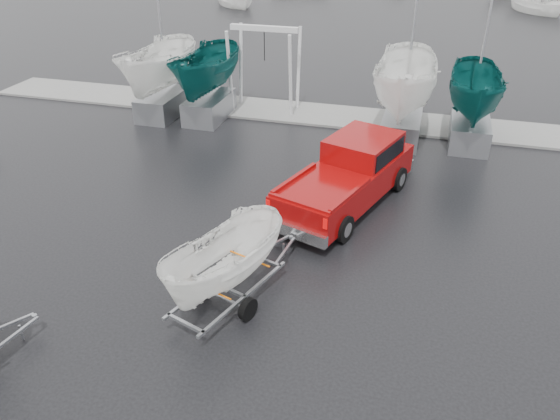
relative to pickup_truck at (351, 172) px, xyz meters
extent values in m
plane|color=black|center=(-5.43, -4.78, -1.13)|extent=(120.00, 120.00, 0.00)
cube|color=gray|center=(-5.43, 8.22, -1.08)|extent=(30.00, 3.00, 0.12)
cube|color=#870707|center=(-0.11, -0.33, -0.25)|extent=(4.09, 6.72, 1.04)
cube|color=#870707|center=(0.25, 0.76, 0.57)|extent=(2.72, 3.03, 0.93)
cube|color=black|center=(0.25, 0.76, 0.62)|extent=(2.66, 2.78, 0.60)
cube|color=silver|center=(-1.13, -3.39, -0.58)|extent=(2.16, 0.89, 0.38)
cylinder|color=black|center=(-0.44, 1.97, -0.69)|extent=(0.59, 0.93, 0.88)
cylinder|color=black|center=(1.53, 1.31, -0.69)|extent=(0.59, 0.93, 0.88)
cylinder|color=black|center=(-1.76, -1.97, -0.69)|extent=(0.59, 0.93, 0.88)
cylinder|color=black|center=(0.22, -2.63, -0.69)|extent=(0.59, 0.93, 0.88)
cube|color=gray|center=(-2.67, -6.26, -0.68)|extent=(1.22, 3.44, 0.08)
cube|color=gray|center=(-1.63, -6.60, -0.68)|extent=(1.22, 3.44, 0.08)
cylinder|color=gray|center=(-2.21, -6.62, -0.83)|extent=(1.54, 0.58, 0.08)
cylinder|color=black|center=(-2.97, -6.37, -0.83)|extent=(0.36, 0.63, 0.60)
cylinder|color=black|center=(-1.45, -6.87, -0.83)|extent=(0.36, 0.63, 0.60)
imported|color=white|center=(-2.15, -6.43, 1.51)|extent=(2.06, 2.09, 4.30)
cube|color=orange|center=(-1.90, -5.67, -0.13)|extent=(1.48, 0.53, 0.03)
cube|color=orange|center=(-2.40, -7.19, -0.13)|extent=(1.48, 0.53, 0.03)
cylinder|color=silver|center=(-7.14, 7.42, 0.87)|extent=(0.16, 0.58, 3.99)
cylinder|color=silver|center=(-7.14, 9.02, 0.87)|extent=(0.16, 0.58, 3.99)
cylinder|color=silver|center=(-4.14, 7.42, 0.87)|extent=(0.16, 0.58, 3.99)
cylinder|color=silver|center=(-4.14, 9.02, 0.87)|extent=(0.16, 0.58, 3.99)
cube|color=silver|center=(-5.64, 8.22, 2.87)|extent=(3.30, 0.25, 0.25)
cube|color=gray|center=(-10.20, 6.22, -0.58)|extent=(1.60, 3.20, 1.10)
imported|color=white|center=(-10.20, 6.22, 3.15)|extent=(2.39, 2.45, 6.35)
cube|color=gray|center=(-7.88, 6.42, -0.58)|extent=(1.60, 3.20, 1.10)
imported|color=#0B4D4A|center=(-7.88, 6.42, 2.97)|extent=(2.25, 2.31, 5.99)
cube|color=gray|center=(1.22, 6.22, -0.58)|extent=(1.60, 3.20, 1.10)
imported|color=white|center=(1.22, 6.22, 3.47)|extent=(2.63, 2.70, 7.00)
cube|color=gray|center=(4.08, 6.52, -0.58)|extent=(1.60, 3.20, 1.10)
imported|color=#0B4D4A|center=(4.08, 6.52, 2.90)|extent=(2.20, 2.26, 5.86)
imported|color=white|center=(-17.83, 36.79, -1.13)|extent=(3.64, 3.65, 6.76)
imported|color=white|center=(10.48, 41.06, -1.13)|extent=(3.67, 3.68, 6.91)
camera|label=1|loc=(2.21, -16.91, 8.15)|focal=35.00mm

